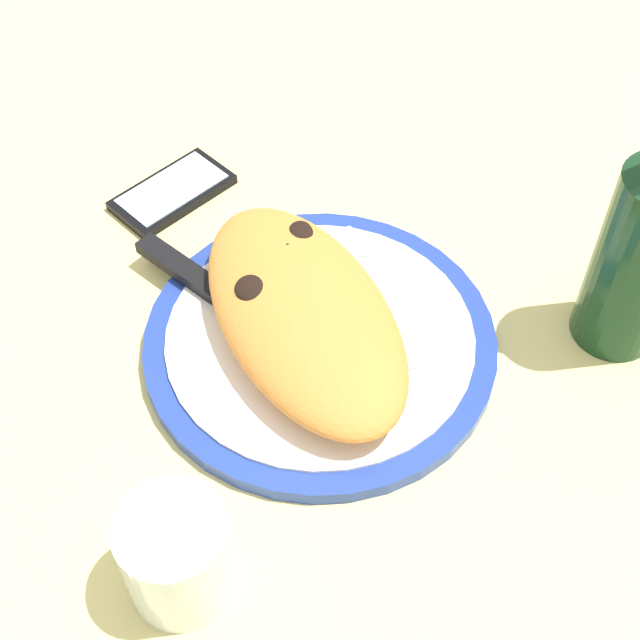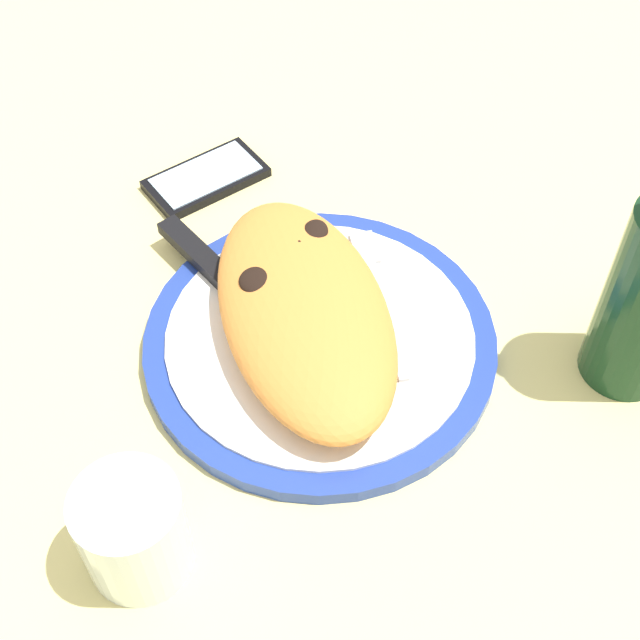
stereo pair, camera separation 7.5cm
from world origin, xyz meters
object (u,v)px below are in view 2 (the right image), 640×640
object	(u,v)px
calzone	(304,311)
knife	(221,276)
smartphone	(206,178)
fork	(377,288)
water_glass	(135,535)
plate	(320,341)

from	to	relation	value
calzone	knife	xyz separation A→B (cm)	(8.32, 4.89, -2.03)
smartphone	fork	bearing A→B (deg)	-156.30
water_glass	calzone	bearing A→B (deg)	-52.62
calzone	fork	world-z (taller)	calzone
plate	knife	world-z (taller)	knife
smartphone	calzone	bearing A→B (deg)	-175.89
knife	smartphone	world-z (taller)	knife
smartphone	water_glass	size ratio (longest dim) A/B	1.52
water_glass	knife	bearing A→B (deg)	-31.24
fork	knife	distance (cm)	14.16
water_glass	plate	bearing A→B (deg)	-56.06
calzone	smartphone	world-z (taller)	calzone
plate	calzone	world-z (taller)	calzone
plate	water_glass	xyz separation A→B (cm)	(-13.16, 19.56, 2.89)
plate	smartphone	distance (cm)	24.45
fork	smartphone	distance (cm)	23.44
fork	calzone	bearing A→B (deg)	103.73
knife	smartphone	size ratio (longest dim) A/B	1.87
calzone	water_glass	xyz separation A→B (cm)	(-14.15, 18.52, -0.56)
calzone	knife	distance (cm)	9.86
fork	knife	world-z (taller)	knife
fork	knife	size ratio (longest dim) A/B	0.71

